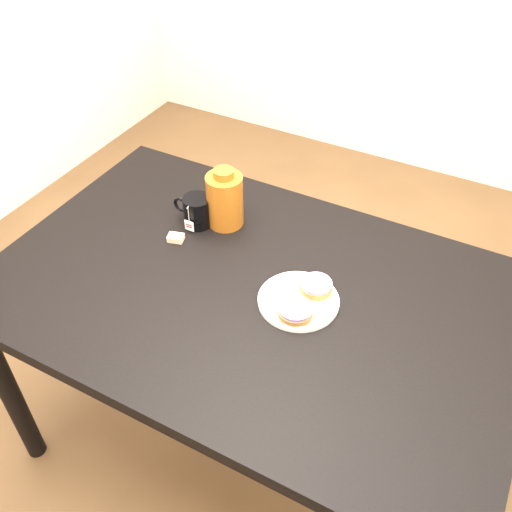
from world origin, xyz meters
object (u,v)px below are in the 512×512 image
(table, at_px, (252,309))
(bagel_front, at_px, (295,311))
(teabag_pouch, at_px, (176,238))
(bagel_back, at_px, (316,286))
(bagel_package, at_px, (225,199))
(plate, at_px, (298,300))
(mug, at_px, (197,211))

(table, xyz_separation_m, bagel_front, (0.15, -0.04, 0.11))
(table, height_order, teabag_pouch, teabag_pouch)
(teabag_pouch, bearing_deg, bagel_back, -0.76)
(table, xyz_separation_m, bagel_package, (-0.20, 0.21, 0.17))
(plate, relative_size, bagel_front, 1.94)
(plate, relative_size, teabag_pouch, 4.66)
(plate, height_order, bagel_package, bagel_package)
(bagel_back, xyz_separation_m, bagel_front, (-0.01, -0.11, 0.00))
(bagel_front, bearing_deg, bagel_back, 84.39)
(bagel_back, bearing_deg, bagel_front, -95.61)
(bagel_back, distance_m, mug, 0.44)
(bagel_back, relative_size, bagel_front, 1.10)
(plate, bearing_deg, bagel_back, 63.78)
(mug, xyz_separation_m, bagel_package, (0.07, 0.04, 0.04))
(table, distance_m, mug, 0.35)
(mug, xyz_separation_m, teabag_pouch, (-0.01, -0.10, -0.04))
(bagel_back, bearing_deg, plate, -116.22)
(bagel_back, relative_size, mug, 0.95)
(plate, height_order, teabag_pouch, teabag_pouch)
(table, height_order, bagel_package, bagel_package)
(bagel_front, height_order, teabag_pouch, bagel_front)
(table, bearing_deg, teabag_pouch, 166.90)
(table, xyz_separation_m, plate, (0.13, 0.01, 0.09))
(mug, bearing_deg, table, -31.06)
(teabag_pouch, height_order, bagel_package, bagel_package)
(table, xyz_separation_m, bagel_back, (0.16, 0.06, 0.11))
(bagel_front, distance_m, teabag_pouch, 0.45)
(teabag_pouch, distance_m, bagel_package, 0.18)
(plate, xyz_separation_m, mug, (-0.41, 0.16, 0.04))
(plate, bearing_deg, table, -176.05)
(bagel_back, xyz_separation_m, bagel_package, (-0.36, 0.15, 0.06))
(teabag_pouch, bearing_deg, table, -13.10)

